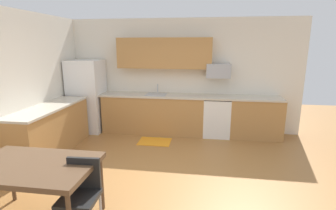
{
  "coord_description": "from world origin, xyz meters",
  "views": [
    {
      "loc": [
        0.68,
        -3.57,
        2.08
      ],
      "look_at": [
        0.0,
        1.0,
        1.0
      ],
      "focal_mm": 27.39,
      "sensor_mm": 36.0,
      "label": 1
    }
  ],
  "objects_px": {
    "refrigerator": "(87,96)",
    "chair_near_table": "(81,191)",
    "dining_table": "(33,169)",
    "microwave": "(218,71)",
    "oven_range": "(216,117)"
  },
  "relations": [
    {
      "from": "oven_range",
      "to": "microwave",
      "type": "xyz_separation_m",
      "value": [
        -0.0,
        0.1,
        1.06
      ]
    },
    {
      "from": "refrigerator",
      "to": "microwave",
      "type": "relative_size",
      "value": 3.22
    },
    {
      "from": "refrigerator",
      "to": "microwave",
      "type": "xyz_separation_m",
      "value": [
        3.13,
        0.18,
        0.65
      ]
    },
    {
      "from": "chair_near_table",
      "to": "dining_table",
      "type": "bearing_deg",
      "value": 177.39
    },
    {
      "from": "chair_near_table",
      "to": "refrigerator",
      "type": "bearing_deg",
      "value": 114.16
    },
    {
      "from": "refrigerator",
      "to": "dining_table",
      "type": "bearing_deg",
      "value": -74.41
    },
    {
      "from": "microwave",
      "to": "chair_near_table",
      "type": "bearing_deg",
      "value": -114.15
    },
    {
      "from": "refrigerator",
      "to": "chair_near_table",
      "type": "distance_m",
      "value": 3.75
    },
    {
      "from": "microwave",
      "to": "dining_table",
      "type": "bearing_deg",
      "value": -121.63
    },
    {
      "from": "oven_range",
      "to": "chair_near_table",
      "type": "relative_size",
      "value": 1.07
    },
    {
      "from": "oven_range",
      "to": "dining_table",
      "type": "relative_size",
      "value": 0.65
    },
    {
      "from": "dining_table",
      "to": "chair_near_table",
      "type": "relative_size",
      "value": 1.65
    },
    {
      "from": "oven_range",
      "to": "dining_table",
      "type": "xyz_separation_m",
      "value": [
        -2.19,
        -3.46,
        0.25
      ]
    },
    {
      "from": "dining_table",
      "to": "chair_near_table",
      "type": "bearing_deg",
      "value": -2.61
    },
    {
      "from": "refrigerator",
      "to": "oven_range",
      "type": "xyz_separation_m",
      "value": [
        3.13,
        0.08,
        -0.41
      ]
    }
  ]
}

